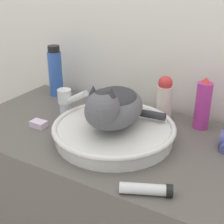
# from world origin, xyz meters

# --- Properties ---
(wall_back) EXTENTS (8.00, 0.05, 2.40)m
(wall_back) POSITION_xyz_m (0.00, 0.64, 1.20)
(wall_back) COLOR silver
(wall_back) RESTS_ON ground_plane
(vanity_counter) EXTENTS (1.10, 0.59, 0.87)m
(vanity_counter) POSITION_xyz_m (0.00, 0.29, 0.43)
(vanity_counter) COLOR #56514C
(vanity_counter) RESTS_ON ground_plane
(sink_basin) EXTENTS (0.43, 0.43, 0.06)m
(sink_basin) POSITION_xyz_m (0.05, 0.27, 0.90)
(sink_basin) COLOR silver
(sink_basin) RESTS_ON vanity_counter
(cat) EXTENTS (0.26, 0.30, 0.17)m
(cat) POSITION_xyz_m (0.05, 0.25, 1.00)
(cat) COLOR #56565B
(cat) RESTS_ON sink_basin
(faucet) EXTENTS (0.15, 0.06, 0.15)m
(faucet) POSITION_xyz_m (-0.18, 0.31, 0.95)
(faucet) COLOR silver
(faucet) RESTS_ON vanity_counter
(lotion_bottle_white) EXTENTS (0.06, 0.06, 0.18)m
(lotion_bottle_white) POSITION_xyz_m (0.14, 0.51, 0.96)
(lotion_bottle_white) COLOR silver
(lotion_bottle_white) RESTS_ON vanity_counter
(spray_bottle_trigger) EXTENTS (0.06, 0.06, 0.20)m
(spray_bottle_trigger) POSITION_xyz_m (0.29, 0.51, 0.96)
(spray_bottle_trigger) COLOR #B2338C
(spray_bottle_trigger) RESTS_ON vanity_counter
(shampoo_bottle_tall) EXTENTS (0.06, 0.06, 0.24)m
(shampoo_bottle_tall) POSITION_xyz_m (-0.40, 0.51, 0.98)
(shampoo_bottle_tall) COLOR #335BB7
(shampoo_bottle_tall) RESTS_ON vanity_counter
(cream_tube) EXTENTS (0.14, 0.09, 0.04)m
(cream_tube) POSITION_xyz_m (0.28, 0.05, 0.88)
(cream_tube) COLOR silver
(cream_tube) RESTS_ON vanity_counter
(soap_bar) EXTENTS (0.06, 0.04, 0.02)m
(soap_bar) POSITION_xyz_m (-0.24, 0.21, 0.88)
(soap_bar) COLOR silver
(soap_bar) RESTS_ON vanity_counter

